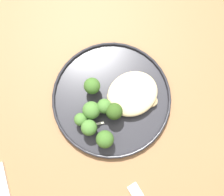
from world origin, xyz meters
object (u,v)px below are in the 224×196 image
broccoli_floret_near_rim (89,128)px  broccoli_floret_small_sprig (114,112)px  broccoli_floret_left_leaning (91,110)px  seared_scallop_large_seared (119,102)px  seared_scallop_left_edge (112,96)px  seared_scallop_on_noodles (143,87)px  broccoli_floret_front_edge (90,87)px  broccoli_floret_split_head (105,139)px  seared_scallop_tiny_bay (132,92)px  broccoli_floret_center_pile (81,120)px  seared_scallop_center_golden (127,79)px  seared_scallop_tilted_round (151,101)px  dinner_plate (112,99)px  seared_scallop_half_hidden (131,103)px  broccoli_floret_tall_stalk (103,107)px

broccoli_floret_near_rim → broccoli_floret_small_sprig: bearing=-178.5°
broccoli_floret_left_leaning → broccoli_floret_small_sprig: size_ratio=0.91×
seared_scallop_large_seared → broccoli_floret_small_sprig: 0.04m
seared_scallop_left_edge → seared_scallop_on_noodles: size_ratio=1.04×
broccoli_floret_front_edge → broccoli_floret_split_head: bearing=75.0°
seared_scallop_large_seared → broccoli_floret_split_head: size_ratio=0.61×
seared_scallop_large_seared → seared_scallop_on_noodles: 0.07m
seared_scallop_tiny_bay → seared_scallop_on_noodles: same height
seared_scallop_on_noodles → broccoli_floret_left_leaning: (0.13, -0.01, 0.02)m
broccoli_floret_center_pile → broccoli_floret_small_sprig: bearing=161.3°
broccoli_floret_near_rim → broccoli_floret_center_pile: (0.01, -0.03, -0.01)m
seared_scallop_left_edge → seared_scallop_on_noodles: bearing=164.2°
broccoli_floret_near_rim → seared_scallop_center_golden: bearing=-157.0°
seared_scallop_on_noodles → broccoli_floret_small_sprig: bearing=11.9°
broccoli_floret_left_leaning → broccoli_floret_near_rim: bearing=52.4°
seared_scallop_tiny_bay → seared_scallop_left_edge: (0.04, -0.02, -0.00)m
seared_scallop_on_noodles → seared_scallop_tilted_round: bearing=90.3°
dinner_plate → broccoli_floret_left_leaning: (0.06, 0.01, 0.03)m
seared_scallop_half_hidden → broccoli_floret_left_leaning: (0.09, -0.03, 0.02)m
dinner_plate → seared_scallop_tiny_bay: bearing=164.8°
seared_scallop_on_noodles → broccoli_floret_center_pile: broccoli_floret_center_pile is taller
broccoli_floret_split_head → broccoli_floret_center_pile: (0.02, -0.07, -0.01)m
broccoli_floret_split_head → broccoli_floret_center_pile: size_ratio=1.22×
seared_scallop_large_seared → broccoli_floret_center_pile: size_ratio=0.74×
seared_scallop_left_edge → seared_scallop_large_seared: size_ratio=0.79×
seared_scallop_tiny_bay → seared_scallop_tilted_round: bearing=125.1°
seared_scallop_on_noodles → seared_scallop_half_hidden: bearing=23.6°
seared_scallop_on_noodles → broccoli_floret_tall_stalk: (0.11, -0.00, 0.02)m
seared_scallop_half_hidden → seared_scallop_on_noodles: 0.05m
seared_scallop_tilted_round → broccoli_floret_near_rim: bearing=-6.2°
dinner_plate → seared_scallop_left_edge: size_ratio=10.97×
seared_scallop_tiny_bay → broccoli_floret_small_sprig: 0.07m
broccoli_floret_split_head → broccoli_floret_center_pile: broccoli_floret_split_head is taller
seared_scallop_tilted_round → seared_scallop_on_noodles: 0.04m
broccoli_floret_center_pile → seared_scallop_half_hidden: bearing=168.6°
seared_scallop_center_golden → broccoli_floret_near_rim: (0.14, 0.06, 0.02)m
seared_scallop_on_noodles → broccoli_floret_front_edge: 0.13m
seared_scallop_half_hidden → broccoli_floret_tall_stalk: (0.07, -0.02, 0.02)m
broccoli_floret_front_edge → dinner_plate: bearing=126.9°
dinner_plate → broccoli_floret_center_pile: (0.09, 0.01, 0.03)m
seared_scallop_tilted_round → seared_scallop_center_golden: size_ratio=1.30×
broccoli_floret_small_sprig → broccoli_floret_center_pile: (0.07, -0.03, -0.01)m
broccoli_floret_small_sprig → seared_scallop_center_golden: bearing=-141.0°
seared_scallop_tiny_bay → broccoli_floret_split_head: (0.11, 0.07, 0.02)m
seared_scallop_half_hidden → broccoli_floret_front_edge: size_ratio=0.64×
broccoli_floret_near_rim → broccoli_floret_small_sprig: size_ratio=0.88×
seared_scallop_tiny_bay → broccoli_floret_near_rim: size_ratio=0.56×
broccoli_floret_tall_stalk → broccoli_floret_small_sprig: (-0.02, 0.02, 0.00)m
seared_scallop_tilted_round → broccoli_floret_center_pile: broccoli_floret_center_pile is taller
dinner_plate → seared_scallop_center_golden: seared_scallop_center_golden is taller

